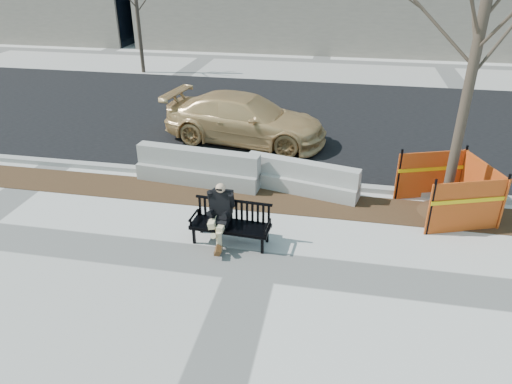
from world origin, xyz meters
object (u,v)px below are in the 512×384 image
(seated_man, at_px, (221,240))
(sedan, at_px, (246,141))
(tree_fence, at_px, (443,213))
(jersey_barrier_right, at_px, (301,191))
(jersey_barrier_left, at_px, (199,182))
(bench, at_px, (231,242))

(seated_man, distance_m, sedan, 5.58)
(tree_fence, bearing_deg, jersey_barrier_right, 171.91)
(tree_fence, bearing_deg, seated_man, -156.42)
(tree_fence, height_order, jersey_barrier_right, tree_fence)
(sedan, height_order, jersey_barrier_left, sedan)
(tree_fence, xyz_separation_m, jersey_barrier_left, (-5.83, 0.47, 0.00))
(seated_man, xyz_separation_m, tree_fence, (4.60, 2.01, 0.00))
(bench, bearing_deg, tree_fence, 28.87)
(tree_fence, bearing_deg, sedan, 146.18)
(seated_man, xyz_separation_m, jersey_barrier_left, (-1.22, 2.48, 0.00))
(seated_man, distance_m, tree_fence, 5.02)
(bench, xyz_separation_m, jersey_barrier_right, (1.15, 2.53, 0.00))
(sedan, distance_m, jersey_barrier_right, 3.68)
(bench, height_order, sedan, sedan)
(jersey_barrier_right, bearing_deg, seated_man, -105.70)
(seated_man, height_order, jersey_barrier_left, seated_man)
(tree_fence, bearing_deg, bench, -154.76)
(bench, height_order, jersey_barrier_right, bench)
(bench, xyz_separation_m, seated_man, (-0.22, 0.06, 0.00))
(bench, bearing_deg, sedan, 102.61)
(sedan, bearing_deg, seated_man, -164.64)
(tree_fence, height_order, jersey_barrier_left, tree_fence)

